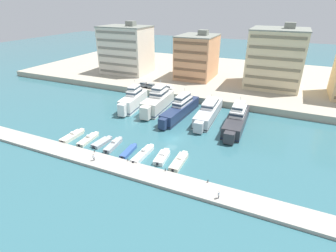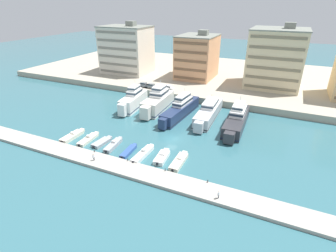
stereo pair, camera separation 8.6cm
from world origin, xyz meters
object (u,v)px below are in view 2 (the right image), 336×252
at_px(motorboat_blue_center, 129,151).
at_px(yacht_charcoal_center, 237,119).
at_px(motorboat_cream_left, 88,139).
at_px(motorboat_white_center_right, 143,154).
at_px(yacht_silver_center_left, 209,112).
at_px(car_green_mid_left, 160,86).
at_px(motorboat_grey_mid_left, 102,142).
at_px(motorboat_grey_center_left, 113,145).
at_px(pedestrian_mid_deck, 94,157).
at_px(motorboat_white_mid_right, 162,157).
at_px(car_grey_left, 151,86).
at_px(pedestrian_near_edge, 219,194).
at_px(yacht_white_far_left, 133,100).
at_px(yacht_ivory_left, 158,101).
at_px(car_grey_far_left, 143,84).
at_px(car_white_center_left, 168,88).
at_px(yacht_navy_mid_left, 180,109).
at_px(motorboat_cream_far_left, 72,136).
at_px(motorboat_cream_right, 179,161).

bearing_deg(motorboat_blue_center, yacht_charcoal_center, 51.24).
relative_size(motorboat_cream_left, motorboat_white_center_right, 0.89).
relative_size(yacht_silver_center_left, car_green_mid_left, 5.33).
bearing_deg(motorboat_blue_center, motorboat_grey_mid_left, 173.82).
bearing_deg(motorboat_grey_center_left, pedestrian_mid_deck, -87.02).
relative_size(motorboat_white_mid_right, car_green_mid_left, 1.59).
bearing_deg(motorboat_white_mid_right, yacht_silver_center_left, 83.77).
distance_m(motorboat_blue_center, pedestrian_mid_deck, 8.09).
distance_m(yacht_silver_center_left, motorboat_white_mid_right, 25.86).
xyz_separation_m(car_grey_left, pedestrian_mid_deck, (10.58, -46.06, -1.61)).
relative_size(motorboat_grey_center_left, car_green_mid_left, 1.80).
relative_size(pedestrian_near_edge, pedestrian_mid_deck, 0.97).
xyz_separation_m(motorboat_blue_center, car_green_mid_left, (-11.57, 39.94, 2.82)).
bearing_deg(motorboat_blue_center, motorboat_white_mid_right, 5.36).
distance_m(motorboat_grey_center_left, motorboat_white_center_right, 8.49).
xyz_separation_m(motorboat_blue_center, motorboat_white_center_right, (3.68, 0.16, 0.12)).
distance_m(yacht_white_far_left, pedestrian_mid_deck, 32.22).
relative_size(yacht_ivory_left, pedestrian_near_edge, 11.99).
distance_m(motorboat_grey_center_left, car_grey_far_left, 41.09).
bearing_deg(motorboat_grey_mid_left, pedestrian_mid_deck, -63.27).
bearing_deg(motorboat_grey_mid_left, motorboat_cream_left, -178.86).
distance_m(yacht_charcoal_center, car_white_center_left, 31.83).
distance_m(yacht_charcoal_center, pedestrian_mid_deck, 39.19).
distance_m(yacht_charcoal_center, motorboat_white_center_right, 28.97).
relative_size(yacht_white_far_left, motorboat_grey_center_left, 2.19).
bearing_deg(yacht_silver_center_left, car_white_center_left, 144.82).
bearing_deg(pedestrian_mid_deck, motorboat_white_center_right, 40.28).
xyz_separation_m(yacht_charcoal_center, motorboat_white_center_right, (-15.87, -24.18, -1.74)).
height_order(car_grey_left, car_green_mid_left, same).
relative_size(yacht_navy_mid_left, yacht_charcoal_center, 1.00).
relative_size(motorboat_cream_far_left, pedestrian_mid_deck, 4.89).
height_order(car_green_mid_left, pedestrian_near_edge, car_green_mid_left).
relative_size(yacht_charcoal_center, motorboat_grey_mid_left, 3.59).
xyz_separation_m(yacht_navy_mid_left, yacht_charcoal_center, (16.79, -0.30, -0.07)).
relative_size(car_grey_far_left, pedestrian_near_edge, 2.70).
bearing_deg(motorboat_grey_mid_left, pedestrian_near_edge, -14.84).
distance_m(motorboat_grey_mid_left, motorboat_white_center_right, 11.91).
relative_size(motorboat_blue_center, car_grey_left, 1.61).
distance_m(yacht_ivory_left, yacht_navy_mid_left, 8.60).
relative_size(car_grey_far_left, car_green_mid_left, 1.01).
height_order(motorboat_cream_right, car_white_center_left, car_white_center_left).
height_order(yacht_navy_mid_left, car_grey_left, yacht_navy_mid_left).
relative_size(motorboat_blue_center, car_grey_far_left, 1.59).
distance_m(yacht_ivory_left, motorboat_white_mid_right, 29.07).
bearing_deg(motorboat_grey_center_left, yacht_charcoal_center, 44.01).
relative_size(yacht_navy_mid_left, motorboat_white_mid_right, 3.39).
distance_m(yacht_navy_mid_left, pedestrian_mid_deck, 32.14).
xyz_separation_m(yacht_white_far_left, motorboat_grey_center_left, (8.65, -23.38, -2.22)).
height_order(motorboat_cream_far_left, motorboat_grey_center_left, motorboat_grey_center_left).
xyz_separation_m(motorboat_cream_far_left, car_grey_left, (1.99, 39.06, 2.73)).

